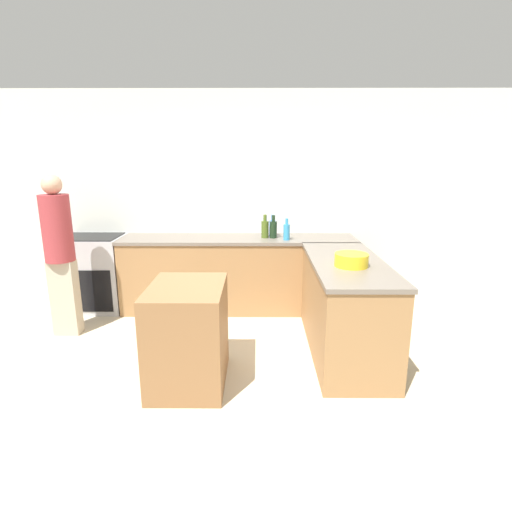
{
  "coord_description": "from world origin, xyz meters",
  "views": [
    {
      "loc": [
        0.25,
        -3.12,
        1.89
      ],
      "look_at": [
        0.23,
        0.57,
        0.98
      ],
      "focal_mm": 28.0,
      "sensor_mm": 36.0,
      "label": 1
    }
  ],
  "objects_px": {
    "wine_bottle_dark": "(273,229)",
    "dish_soap_bottle": "(287,231)",
    "olive_oil_bottle": "(265,229)",
    "person_by_range": "(60,250)",
    "range_oven": "(95,273)",
    "island_table": "(188,335)",
    "mixing_bowl": "(351,260)",
    "water_bottle_blue": "(273,228)"
  },
  "relations": [
    {
      "from": "water_bottle_blue",
      "to": "wine_bottle_dark",
      "type": "xyz_separation_m",
      "value": [
        0.0,
        -0.12,
        0.0
      ]
    },
    {
      "from": "mixing_bowl",
      "to": "person_by_range",
      "type": "bearing_deg",
      "value": 168.87
    },
    {
      "from": "mixing_bowl",
      "to": "olive_oil_bottle",
      "type": "bearing_deg",
      "value": 119.9
    },
    {
      "from": "island_table",
      "to": "person_by_range",
      "type": "height_order",
      "value": "person_by_range"
    },
    {
      "from": "island_table",
      "to": "dish_soap_bottle",
      "type": "bearing_deg",
      "value": 59.42
    },
    {
      "from": "olive_oil_bottle",
      "to": "person_by_range",
      "type": "distance_m",
      "value": 2.3
    },
    {
      "from": "island_table",
      "to": "olive_oil_bottle",
      "type": "bearing_deg",
      "value": 68.47
    },
    {
      "from": "range_oven",
      "to": "olive_oil_bottle",
      "type": "distance_m",
      "value": 2.23
    },
    {
      "from": "olive_oil_bottle",
      "to": "person_by_range",
      "type": "height_order",
      "value": "person_by_range"
    },
    {
      "from": "wine_bottle_dark",
      "to": "olive_oil_bottle",
      "type": "xyz_separation_m",
      "value": [
        -0.1,
        0.01,
        0.0
      ]
    },
    {
      "from": "island_table",
      "to": "person_by_range",
      "type": "relative_size",
      "value": 0.5
    },
    {
      "from": "wine_bottle_dark",
      "to": "dish_soap_bottle",
      "type": "distance_m",
      "value": 0.2
    },
    {
      "from": "water_bottle_blue",
      "to": "person_by_range",
      "type": "height_order",
      "value": "person_by_range"
    },
    {
      "from": "olive_oil_bottle",
      "to": "mixing_bowl",
      "type": "bearing_deg",
      "value": -60.1
    },
    {
      "from": "mixing_bowl",
      "to": "water_bottle_blue",
      "type": "relative_size",
      "value": 1.12
    },
    {
      "from": "wine_bottle_dark",
      "to": "person_by_range",
      "type": "distance_m",
      "value": 2.39
    },
    {
      "from": "dish_soap_bottle",
      "to": "olive_oil_bottle",
      "type": "relative_size",
      "value": 0.91
    },
    {
      "from": "island_table",
      "to": "range_oven",
      "type": "bearing_deg",
      "value": 130.61
    },
    {
      "from": "dish_soap_bottle",
      "to": "olive_oil_bottle",
      "type": "height_order",
      "value": "olive_oil_bottle"
    },
    {
      "from": "mixing_bowl",
      "to": "island_table",
      "type": "bearing_deg",
      "value": -164.9
    },
    {
      "from": "range_oven",
      "to": "mixing_bowl",
      "type": "bearing_deg",
      "value": -24.65
    },
    {
      "from": "range_oven",
      "to": "mixing_bowl",
      "type": "height_order",
      "value": "mixing_bowl"
    },
    {
      "from": "range_oven",
      "to": "water_bottle_blue",
      "type": "distance_m",
      "value": 2.33
    },
    {
      "from": "range_oven",
      "to": "wine_bottle_dark",
      "type": "xyz_separation_m",
      "value": [
        2.26,
        -0.03,
        0.57
      ]
    },
    {
      "from": "island_table",
      "to": "person_by_range",
      "type": "bearing_deg",
      "value": 147.23
    },
    {
      "from": "olive_oil_bottle",
      "to": "person_by_range",
      "type": "xyz_separation_m",
      "value": [
        -2.17,
        -0.75,
        -0.09
      ]
    },
    {
      "from": "water_bottle_blue",
      "to": "island_table",
      "type": "bearing_deg",
      "value": -113.04
    },
    {
      "from": "wine_bottle_dark",
      "to": "dish_soap_bottle",
      "type": "height_order",
      "value": "wine_bottle_dark"
    },
    {
      "from": "mixing_bowl",
      "to": "person_by_range",
      "type": "xyz_separation_m",
      "value": [
        -2.94,
        0.58,
        -0.04
      ]
    },
    {
      "from": "wine_bottle_dark",
      "to": "person_by_range",
      "type": "relative_size",
      "value": 0.16
    },
    {
      "from": "island_table",
      "to": "mixing_bowl",
      "type": "distance_m",
      "value": 1.59
    },
    {
      "from": "mixing_bowl",
      "to": "wine_bottle_dark",
      "type": "distance_m",
      "value": 1.47
    },
    {
      "from": "range_oven",
      "to": "island_table",
      "type": "xyz_separation_m",
      "value": [
        1.48,
        -1.73,
        -0.04
      ]
    },
    {
      "from": "mixing_bowl",
      "to": "water_bottle_blue",
      "type": "distance_m",
      "value": 1.58
    },
    {
      "from": "mixing_bowl",
      "to": "dish_soap_bottle",
      "type": "bearing_deg",
      "value": 113.04
    },
    {
      "from": "range_oven",
      "to": "dish_soap_bottle",
      "type": "relative_size",
      "value": 3.63
    },
    {
      "from": "wine_bottle_dark",
      "to": "mixing_bowl",
      "type": "bearing_deg",
      "value": -63.31
    },
    {
      "from": "water_bottle_blue",
      "to": "person_by_range",
      "type": "xyz_separation_m",
      "value": [
        -2.27,
        -0.85,
        -0.09
      ]
    },
    {
      "from": "mixing_bowl",
      "to": "wine_bottle_dark",
      "type": "height_order",
      "value": "wine_bottle_dark"
    },
    {
      "from": "wine_bottle_dark",
      "to": "olive_oil_bottle",
      "type": "bearing_deg",
      "value": 172.48
    },
    {
      "from": "wine_bottle_dark",
      "to": "island_table",
      "type": "bearing_deg",
      "value": -114.6
    },
    {
      "from": "island_table",
      "to": "olive_oil_bottle",
      "type": "distance_m",
      "value": 1.94
    }
  ]
}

